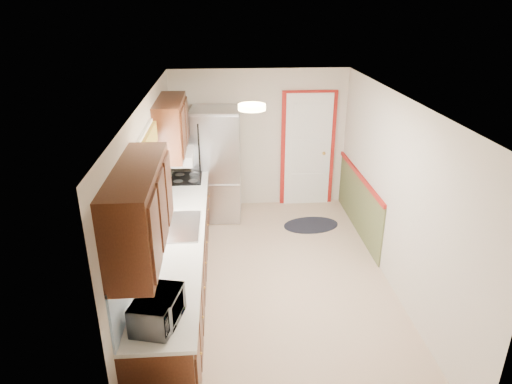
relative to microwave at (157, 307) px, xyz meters
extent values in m
cube|color=tan|center=(1.20, 1.95, -1.10)|extent=(3.20, 5.20, 0.12)
cube|color=white|center=(1.20, 1.95, 1.30)|extent=(3.20, 5.20, 0.12)
cube|color=beige|center=(1.20, 4.45, 0.10)|extent=(3.20, 0.10, 2.40)
cube|color=beige|center=(1.20, -0.55, 0.10)|extent=(3.20, 0.10, 2.40)
cube|color=beige|center=(-0.30, 1.95, 0.10)|extent=(0.10, 5.20, 2.40)
cube|color=beige|center=(2.70, 1.95, 0.10)|extent=(0.10, 5.20, 2.40)
cube|color=#3D1B0E|center=(0.00, 1.65, -0.65)|extent=(0.60, 4.00, 0.90)
cube|color=silver|center=(0.01, 1.65, -0.18)|extent=(0.63, 4.00, 0.04)
cube|color=#61ACEB|center=(-0.29, 1.65, 0.11)|extent=(0.02, 4.00, 0.55)
cube|color=#3D1B0E|center=(-0.12, 0.35, 0.72)|extent=(0.35, 1.40, 0.75)
cube|color=#3D1B0E|center=(-0.12, 3.05, 0.72)|extent=(0.35, 1.20, 0.75)
cube|color=white|center=(-0.29, 1.75, 0.52)|extent=(0.02, 1.00, 0.90)
cube|color=#BF6C23|center=(-0.24, 1.75, 0.87)|extent=(0.05, 1.12, 0.24)
cube|color=#B7B7BC|center=(0.01, 1.75, -0.16)|extent=(0.52, 0.82, 0.02)
cube|color=white|center=(-0.07, 3.10, 0.27)|extent=(0.45, 0.60, 0.15)
cube|color=maroon|center=(2.05, 4.42, -0.10)|extent=(0.94, 0.05, 2.08)
cube|color=white|center=(2.05, 4.39, -0.10)|extent=(0.80, 0.04, 2.00)
cube|color=#4F5630|center=(2.69, 3.30, -0.65)|extent=(0.02, 2.30, 0.90)
cube|color=maroon|center=(2.67, 3.30, -0.18)|extent=(0.04, 2.30, 0.06)
cylinder|color=#FFD88C|center=(0.90, 1.75, 1.26)|extent=(0.30, 0.30, 0.06)
imported|color=white|center=(0.00, 0.00, 0.00)|extent=(0.38, 0.54, 0.33)
cube|color=#B7B7BC|center=(0.46, 4.00, -0.18)|extent=(0.81, 0.77, 1.85)
cylinder|color=black|center=(0.21, 3.60, -0.27)|extent=(0.02, 0.02, 1.30)
ellipsoid|color=black|center=(1.98, 3.49, -1.10)|extent=(0.98, 0.71, 0.01)
cube|color=black|center=(0.01, 3.32, -0.16)|extent=(0.46, 0.55, 0.02)
camera|label=1|loc=(0.58, -3.13, 2.33)|focal=32.00mm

